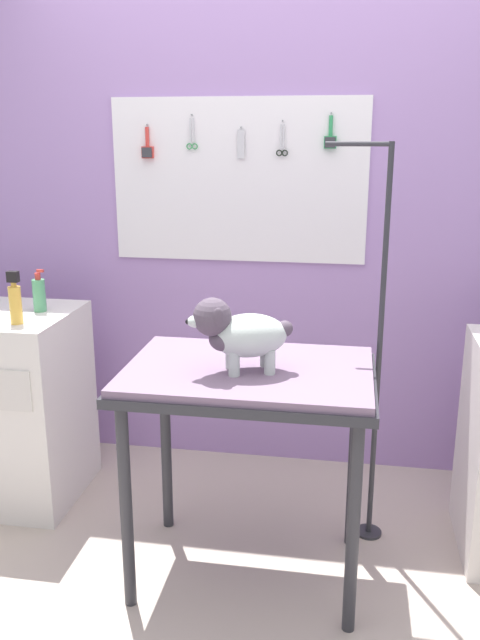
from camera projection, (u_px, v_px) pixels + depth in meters
The scene contains 7 objects.
ground at pixel (227, 624), 2.36m from camera, with size 4.40×4.00×0.04m, color #BFAE9F.
rear_wall_panel at pixel (273, 239), 3.25m from camera, with size 4.00×0.11×2.30m.
grooming_table at pixel (248, 392), 2.41m from camera, with size 0.91×0.63×0.85m.
grooming_arm at pixel (376, 366), 2.65m from camera, with size 0.30×0.11×1.63m.
dog at pixel (239, 332), 2.30m from camera, with size 0.37×0.25×0.27m.
detangler_spray at pixel (39, 294), 2.96m from camera, with size 0.06×0.06×0.19m.
conditioner_bottle at pixel (15, 301), 2.76m from camera, with size 0.05×0.05×0.22m.
Camera 1 is at (0.37, -1.94, 1.66)m, focal length 37.30 mm.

